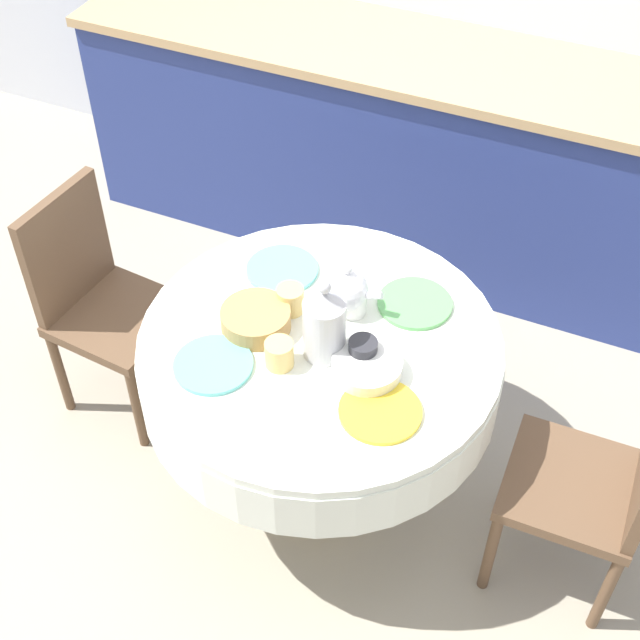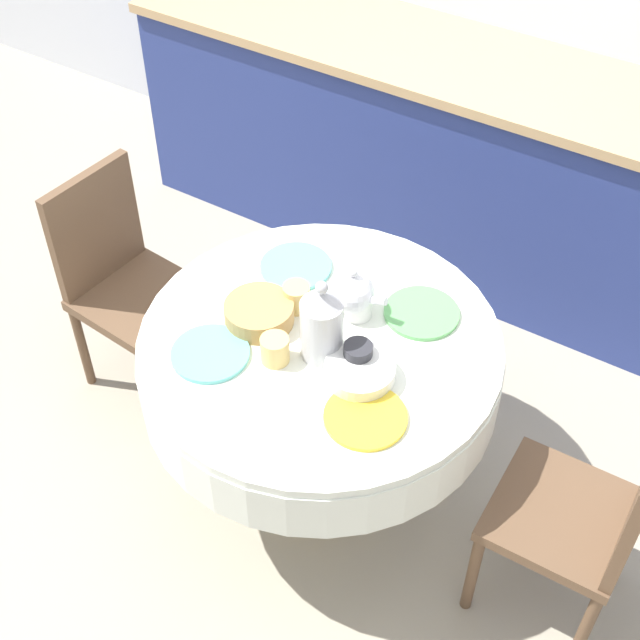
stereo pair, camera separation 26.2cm
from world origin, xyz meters
TOP-DOWN VIEW (x-y plane):
  - ground_plane at (0.00, 0.00)m, footprint 12.00×12.00m
  - kitchen_counter at (0.00, 1.39)m, footprint 3.24×0.64m
  - dining_table at (0.00, 0.00)m, footprint 1.12×1.12m
  - chair_left at (0.90, 0.02)m, footprint 0.41×0.41m
  - chair_right at (-0.90, 0.08)m, footprint 0.44×0.44m
  - plate_near_left at (-0.24, -0.23)m, footprint 0.23×0.23m
  - cup_near_left at (-0.07, -0.14)m, footprint 0.09×0.09m
  - plate_near_right at (0.27, -0.19)m, footprint 0.23×0.23m
  - cup_near_right at (0.15, -0.04)m, footprint 0.09×0.09m
  - plate_far_left at (-0.24, 0.23)m, footprint 0.23×0.23m
  - cup_far_left at (-0.13, 0.08)m, footprint 0.09×0.09m
  - plate_far_right at (0.21, 0.25)m, footprint 0.23×0.23m
  - cup_far_right at (0.05, 0.15)m, footprint 0.09×0.09m
  - coffee_carafe at (0.03, -0.04)m, footprint 0.13×0.13m
  - teapot at (0.02, 0.15)m, footprint 0.19×0.14m
  - bread_basket at (-0.20, -0.03)m, footprint 0.21×0.21m
  - fruit_bowl at (0.18, -0.07)m, footprint 0.21×0.21m

SIDE VIEW (x-z plane):
  - ground_plane at x=0.00m, z-range 0.00..0.00m
  - kitchen_counter at x=0.00m, z-range 0.00..0.95m
  - chair_left at x=0.90m, z-range 0.05..0.93m
  - chair_right at x=-0.90m, z-range 0.05..0.93m
  - dining_table at x=0.00m, z-range 0.23..0.95m
  - plate_near_left at x=-0.24m, z-range 0.72..0.74m
  - plate_near_right at x=0.27m, z-range 0.72..0.74m
  - plate_far_left at x=-0.24m, z-range 0.72..0.74m
  - plate_far_right at x=0.21m, z-range 0.72..0.74m
  - fruit_bowl at x=0.18m, z-range 0.72..0.77m
  - bread_basket at x=-0.20m, z-range 0.72..0.79m
  - cup_near_left at x=-0.07m, z-range 0.72..0.81m
  - cup_near_right at x=0.15m, z-range 0.72..0.81m
  - cup_far_left at x=-0.13m, z-range 0.72..0.81m
  - cup_far_right at x=0.05m, z-range 0.72..0.81m
  - teapot at x=0.02m, z-range 0.71..0.89m
  - coffee_carafe at x=0.03m, z-range 0.70..0.98m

